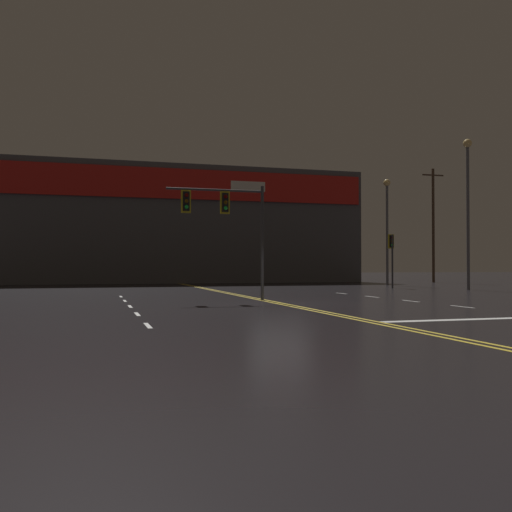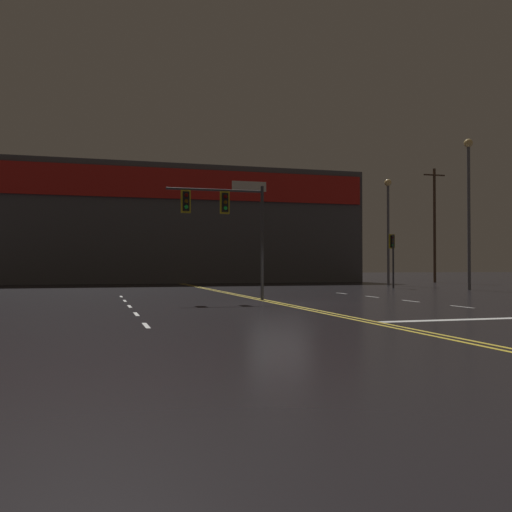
{
  "view_description": "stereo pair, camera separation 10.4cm",
  "coord_description": "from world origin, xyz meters",
  "px_view_note": "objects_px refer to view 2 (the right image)",
  "views": [
    {
      "loc": [
        -7.37,
        -22.03,
        1.53
      ],
      "look_at": [
        0.0,
        3.6,
        2.0
      ],
      "focal_mm": 40.0,
      "sensor_mm": 36.0,
      "label": 1
    },
    {
      "loc": [
        -7.27,
        -22.06,
        1.53
      ],
      "look_at": [
        0.0,
        3.6,
        2.0
      ],
      "focal_mm": 40.0,
      "sensor_mm": 36.0,
      "label": 2
    }
  ],
  "objects_px": {
    "traffic_signal_corner_northeast": "(392,248)",
    "streetlight_median_approach": "(469,194)",
    "streetlight_near_left": "(388,216)",
    "traffic_signal_median": "(223,212)"
  },
  "relations": [
    {
      "from": "streetlight_near_left",
      "to": "streetlight_median_approach",
      "type": "height_order",
      "value": "streetlight_median_approach"
    },
    {
      "from": "streetlight_near_left",
      "to": "streetlight_median_approach",
      "type": "relative_size",
      "value": 0.87
    },
    {
      "from": "traffic_signal_median",
      "to": "traffic_signal_corner_northeast",
      "type": "xyz_separation_m",
      "value": [
        14.54,
        11.11,
        -1.13
      ]
    },
    {
      "from": "streetlight_median_approach",
      "to": "streetlight_near_left",
      "type": "bearing_deg",
      "value": 93.88
    },
    {
      "from": "traffic_signal_median",
      "to": "streetlight_median_approach",
      "type": "distance_m",
      "value": 19.29
    },
    {
      "from": "traffic_signal_corner_northeast",
      "to": "streetlight_near_left",
      "type": "xyz_separation_m",
      "value": [
        2.62,
        5.32,
        2.74
      ]
    },
    {
      "from": "traffic_signal_corner_northeast",
      "to": "streetlight_median_approach",
      "type": "relative_size",
      "value": 0.38
    },
    {
      "from": "traffic_signal_corner_northeast",
      "to": "streetlight_median_approach",
      "type": "bearing_deg",
      "value": -51.03
    },
    {
      "from": "traffic_signal_corner_northeast",
      "to": "streetlight_median_approach",
      "type": "distance_m",
      "value": 6.21
    },
    {
      "from": "traffic_signal_median",
      "to": "traffic_signal_corner_northeast",
      "type": "height_order",
      "value": "traffic_signal_median"
    }
  ]
}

